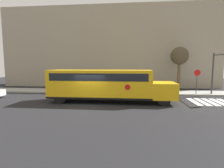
% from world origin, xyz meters
% --- Properties ---
extents(ground_plane, '(60.00, 60.00, 0.00)m').
position_xyz_m(ground_plane, '(0.00, 0.00, 0.00)').
color(ground_plane, black).
extents(sidewalk_strip, '(44.00, 3.00, 0.15)m').
position_xyz_m(sidewalk_strip, '(0.00, 6.50, 0.07)').
color(sidewalk_strip, '#9E9E99').
rests_on(sidewalk_strip, ground).
extents(building_backdrop, '(32.00, 4.00, 11.83)m').
position_xyz_m(building_backdrop, '(0.00, 13.00, 5.91)').
color(building_backdrop, '#9E937F').
rests_on(building_backdrop, ground).
extents(crosswalk_stripes, '(3.30, 3.20, 0.01)m').
position_xyz_m(crosswalk_stripes, '(10.53, 2.00, 0.00)').
color(crosswalk_stripes, white).
rests_on(crosswalk_stripes, ground).
extents(school_bus, '(11.01, 2.57, 2.86)m').
position_xyz_m(school_bus, '(1.17, 1.04, 1.65)').
color(school_bus, yellow).
rests_on(school_bus, ground).
extents(stop_sign, '(0.67, 0.10, 2.80)m').
position_xyz_m(stop_sign, '(10.52, 5.41, 1.83)').
color(stop_sign, '#38383A').
rests_on(stop_sign, ground).
extents(traffic_light, '(0.28, 4.02, 4.57)m').
position_xyz_m(traffic_light, '(12.25, 4.28, 3.11)').
color(traffic_light, '#38383A').
rests_on(traffic_light, ground).
extents(tree_near_sidewalk, '(2.24, 2.24, 5.58)m').
position_xyz_m(tree_near_sidewalk, '(9.60, 9.08, 4.34)').
color(tree_near_sidewalk, brown).
rests_on(tree_near_sidewalk, ground).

